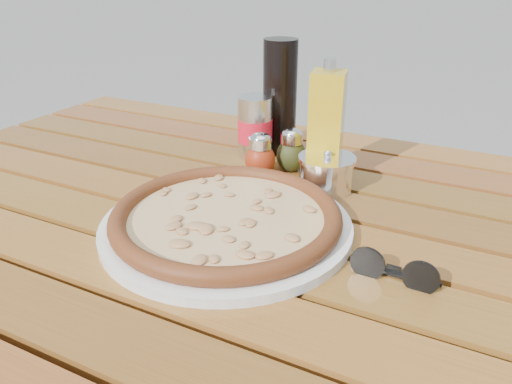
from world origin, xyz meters
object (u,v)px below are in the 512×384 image
at_px(table, 250,257).
at_px(soda_can, 255,128).
at_px(pizza, 226,216).
at_px(parmesan_tin, 326,173).
at_px(sunglasses, 394,271).
at_px(oregano_shaker, 291,151).
at_px(plate, 226,226).
at_px(pepper_shaker, 260,156).
at_px(dark_bottle, 280,97).
at_px(olive_oil_cruet, 326,127).

xyz_separation_m(table, soda_can, (-0.10, 0.22, 0.13)).
relative_size(pizza, parmesan_tin, 2.80).
bearing_deg(sunglasses, soda_can, 140.08).
bearing_deg(sunglasses, oregano_shaker, 134.55).
height_order(soda_can, sunglasses, soda_can).
bearing_deg(table, sunglasses, -17.90).
relative_size(oregano_shaker, sunglasses, 0.74).
distance_m(plate, parmesan_tin, 0.21).
bearing_deg(table, pepper_shaker, 110.58).
height_order(plate, dark_bottle, dark_bottle).
relative_size(plate, sunglasses, 3.27).
relative_size(plate, oregano_shaker, 4.39).
distance_m(pepper_shaker, sunglasses, 0.36).
bearing_deg(table, olive_oil_cruet, 73.54).
height_order(pepper_shaker, olive_oil_cruet, olive_oil_cruet).
distance_m(oregano_shaker, sunglasses, 0.36).
bearing_deg(dark_bottle, pepper_shaker, -79.62).
relative_size(soda_can, olive_oil_cruet, 0.57).
height_order(olive_oil_cruet, parmesan_tin, olive_oil_cruet).
bearing_deg(pizza, olive_oil_cruet, 75.41).
bearing_deg(pizza, parmesan_tin, 67.91).
distance_m(table, sunglasses, 0.26).
height_order(pizza, parmesan_tin, parmesan_tin).
distance_m(soda_can, parmesan_tin, 0.20).
height_order(plate, oregano_shaker, oregano_shaker).
relative_size(table, dark_bottle, 6.36).
xyz_separation_m(plate, soda_can, (-0.10, 0.28, 0.05)).
bearing_deg(sunglasses, parmesan_tin, 128.57).
height_order(pizza, sunglasses, sunglasses).
bearing_deg(sunglasses, dark_bottle, 132.99).
height_order(olive_oil_cruet, sunglasses, olive_oil_cruet).
xyz_separation_m(plate, dark_bottle, (-0.07, 0.33, 0.10)).
distance_m(plate, soda_can, 0.30).
bearing_deg(plate, parmesan_tin, 67.91).
distance_m(oregano_shaker, dark_bottle, 0.13).
xyz_separation_m(oregano_shaker, olive_oil_cruet, (0.07, -0.01, 0.06)).
xyz_separation_m(pepper_shaker, oregano_shaker, (0.04, 0.05, 0.00)).
distance_m(table, plate, 0.10).
distance_m(table, dark_bottle, 0.34).
distance_m(oregano_shaker, soda_can, 0.10).
bearing_deg(pizza, dark_bottle, 101.71).
height_order(soda_can, olive_oil_cruet, olive_oil_cruet).
distance_m(olive_oil_cruet, sunglasses, 0.32).
xyz_separation_m(pepper_shaker, soda_can, (-0.05, 0.08, 0.02)).
distance_m(oregano_shaker, parmesan_tin, 0.10).
bearing_deg(dark_bottle, plate, -78.29).
bearing_deg(olive_oil_cruet, plate, -104.59).
height_order(dark_bottle, olive_oil_cruet, dark_bottle).
relative_size(soda_can, parmesan_tin, 0.98).
bearing_deg(table, pizza, -98.56).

